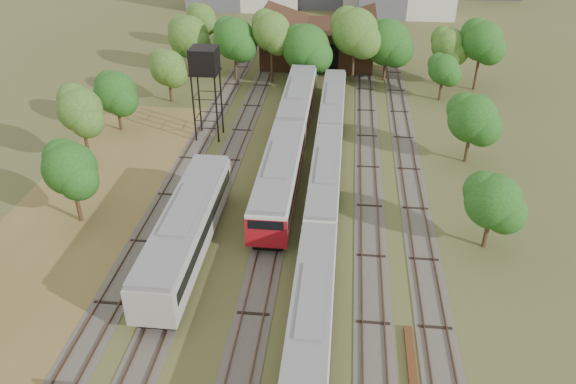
# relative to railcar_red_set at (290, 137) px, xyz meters

# --- Properties ---
(ground) EXTENTS (240.00, 240.00, 0.00)m
(ground) POSITION_rel_railcar_red_set_xyz_m (2.00, -26.79, -2.12)
(ground) COLOR #475123
(ground) RESTS_ON ground
(dry_grass_patch) EXTENTS (14.00, 60.00, 0.04)m
(dry_grass_patch) POSITION_rel_railcar_red_set_xyz_m (-16.00, -18.79, -2.10)
(dry_grass_patch) COLOR brown
(dry_grass_patch) RESTS_ON ground
(tracks) EXTENTS (24.60, 80.00, 0.19)m
(tracks) POSITION_rel_railcar_red_set_xyz_m (1.33, -1.79, -2.08)
(tracks) COLOR #4C473D
(tracks) RESTS_ON ground
(railcar_red_set) EXTENTS (3.24, 34.58, 4.02)m
(railcar_red_set) POSITION_rel_railcar_red_set_xyz_m (0.00, 0.00, 0.00)
(railcar_red_set) COLOR black
(railcar_red_set) RESTS_ON ground
(railcar_green_set) EXTENTS (2.68, 52.08, 3.31)m
(railcar_green_set) POSITION_rel_railcar_red_set_xyz_m (4.00, -8.01, -0.37)
(railcar_green_set) COLOR black
(railcar_green_set) RESTS_ON ground
(railcar_rear) EXTENTS (2.97, 16.08, 3.67)m
(railcar_rear) POSITION_rel_railcar_red_set_xyz_m (0.00, 27.25, -0.18)
(railcar_rear) COLOR black
(railcar_rear) RESTS_ON ground
(old_grey_coach) EXTENTS (3.29, 18.00, 4.08)m
(old_grey_coach) POSITION_rel_railcar_red_set_xyz_m (-6.00, -17.42, 0.10)
(old_grey_coach) COLOR black
(old_grey_coach) RESTS_ON ground
(water_tower) EXTENTS (2.85, 2.85, 9.89)m
(water_tower) POSITION_rel_railcar_red_set_xyz_m (-9.16, 3.57, 6.21)
(water_tower) COLOR black
(water_tower) RESTS_ON ground
(rail_pile_far) EXTENTS (0.51, 8.17, 0.27)m
(rail_pile_far) POSITION_rel_railcar_red_set_xyz_m (10.20, -27.94, -1.99)
(rail_pile_far) COLOR brown
(rail_pile_far) RESTS_ON ground
(maintenance_shed) EXTENTS (16.45, 11.55, 7.58)m
(maintenance_shed) POSITION_rel_railcar_red_set_xyz_m (1.00, 31.19, 0.79)
(maintenance_shed) COLOR #331E12
(maintenance_shed) RESTS_ON ground
(tree_band_left) EXTENTS (8.13, 75.27, 8.78)m
(tree_band_left) POSITION_rel_railcar_red_set_xyz_m (-18.13, -0.06, 2.92)
(tree_band_left) COLOR #382616
(tree_band_left) RESTS_ON ground
(tree_band_far) EXTENTS (44.19, 9.38, 9.87)m
(tree_band_far) POSITION_rel_railcar_red_set_xyz_m (2.25, 22.52, 3.66)
(tree_band_far) COLOR #382616
(tree_band_far) RESTS_ON ground
(tree_band_right) EXTENTS (5.43, 35.42, 7.06)m
(tree_band_right) POSITION_rel_railcar_red_set_xyz_m (17.36, -0.55, 2.23)
(tree_band_right) COLOR #382616
(tree_band_right) RESTS_ON ground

